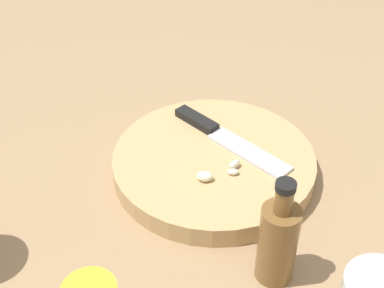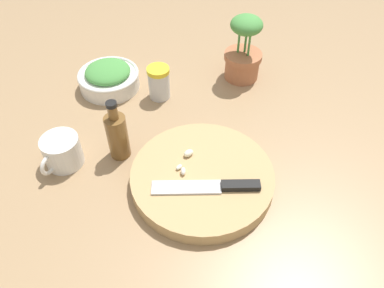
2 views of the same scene
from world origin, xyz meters
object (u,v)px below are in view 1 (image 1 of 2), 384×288
cutting_board (214,164)px  oil_bottle (278,241)px  chef_knife (223,136)px  garlic_cloves (214,173)px

cutting_board → oil_bottle: (-0.21, 0.00, 0.04)m
chef_knife → oil_bottle: size_ratio=1.39×
cutting_board → chef_knife: 0.05m
garlic_cloves → chef_knife: bearing=-30.1°
oil_bottle → chef_knife: bearing=-7.2°
cutting_board → garlic_cloves: garlic_cloves is taller
cutting_board → chef_knife: bearing=-39.3°
cutting_board → garlic_cloves: size_ratio=4.04×
chef_knife → cutting_board: bearing=25.9°
garlic_cloves → oil_bottle: (-0.16, -0.02, 0.02)m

